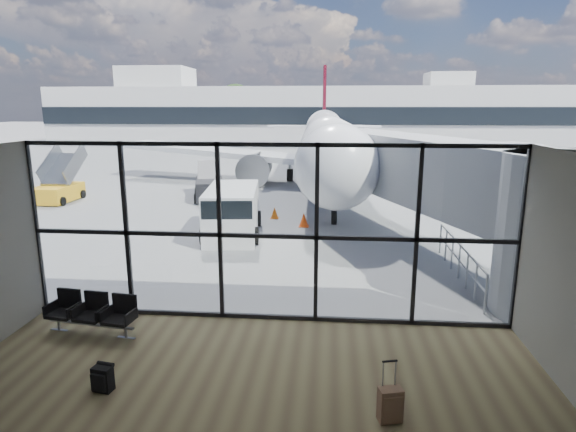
% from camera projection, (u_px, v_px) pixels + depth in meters
% --- Properties ---
extents(ground, '(220.00, 220.00, 0.00)m').
position_uv_depth(ground, '(317.00, 157.00, 51.17)').
color(ground, slate).
rests_on(ground, ground).
extents(lounge_shell, '(12.02, 8.01, 4.51)m').
position_uv_depth(lounge_shell, '(225.00, 292.00, 7.09)').
color(lounge_shell, brown).
rests_on(lounge_shell, ground).
extents(glass_curtain_wall, '(12.10, 0.12, 4.50)m').
position_uv_depth(glass_curtain_wall, '(268.00, 234.00, 11.84)').
color(glass_curtain_wall, white).
rests_on(glass_curtain_wall, ground).
extents(jet_bridge, '(8.00, 16.50, 4.33)m').
position_uv_depth(jet_bridge, '(421.00, 176.00, 18.16)').
color(jet_bridge, gray).
rests_on(jet_bridge, ground).
extents(apron_railing, '(0.06, 5.46, 1.11)m').
position_uv_depth(apron_railing, '(460.00, 256.00, 15.09)').
color(apron_railing, gray).
rests_on(apron_railing, ground).
extents(far_terminal, '(80.00, 12.20, 11.00)m').
position_uv_depth(far_terminal, '(318.00, 114.00, 71.61)').
color(far_terminal, '#BBBAB6').
rests_on(far_terminal, ground).
extents(tree_0, '(4.95, 4.95, 7.12)m').
position_uv_depth(tree_0, '(69.00, 110.00, 85.14)').
color(tree_0, '#382619').
rests_on(tree_0, ground).
extents(tree_1, '(5.61, 5.61, 8.07)m').
position_uv_depth(tree_1, '(101.00, 106.00, 84.48)').
color(tree_1, '#382619').
rests_on(tree_1, ground).
extents(tree_2, '(6.27, 6.27, 9.03)m').
position_uv_depth(tree_2, '(134.00, 103.00, 83.81)').
color(tree_2, '#382619').
rests_on(tree_2, ground).
extents(tree_3, '(4.95, 4.95, 7.12)m').
position_uv_depth(tree_3, '(168.00, 110.00, 83.57)').
color(tree_3, '#382619').
rests_on(tree_3, ground).
extents(tree_4, '(5.61, 5.61, 8.07)m').
position_uv_depth(tree_4, '(201.00, 106.00, 82.90)').
color(tree_4, '#382619').
rests_on(tree_4, ground).
extents(tree_5, '(6.27, 6.27, 9.03)m').
position_uv_depth(tree_5, '(236.00, 103.00, 82.24)').
color(tree_5, '#382619').
rests_on(tree_5, ground).
extents(seating_row, '(2.20, 0.89, 0.98)m').
position_uv_depth(seating_row, '(93.00, 311.00, 11.50)').
color(seating_row, gray).
rests_on(seating_row, ground).
extents(backpack, '(0.40, 0.38, 0.54)m').
position_uv_depth(backpack, '(102.00, 379.00, 9.15)').
color(backpack, black).
rests_on(backpack, ground).
extents(suitcase, '(0.45, 0.37, 1.09)m').
position_uv_depth(suitcase, '(390.00, 405.00, 8.24)').
color(suitcase, brown).
rests_on(suitcase, ground).
extents(airliner, '(31.14, 36.05, 9.28)m').
position_uv_depth(airliner, '(328.00, 141.00, 35.02)').
color(airliner, white).
rests_on(airliner, ground).
extents(service_van, '(2.67, 4.83, 2.01)m').
position_uv_depth(service_van, '(232.00, 211.00, 20.06)').
color(service_van, silver).
rests_on(service_van, ground).
extents(belt_loader, '(2.55, 4.59, 2.01)m').
position_uv_depth(belt_loader, '(210.00, 188.00, 28.08)').
color(belt_loader, black).
rests_on(belt_loader, ground).
extents(mobile_stairs, '(1.99, 3.67, 2.57)m').
position_uv_depth(mobile_stairs, '(58.00, 190.00, 27.47)').
color(mobile_stairs, gold).
rests_on(mobile_stairs, ground).
extents(traffic_cone_a, '(0.45, 0.45, 0.64)m').
position_uv_depth(traffic_cone_a, '(304.00, 220.00, 21.72)').
color(traffic_cone_a, '#FF4B0D').
rests_on(traffic_cone_a, ground).
extents(traffic_cone_b, '(0.39, 0.39, 0.56)m').
position_uv_depth(traffic_cone_b, '(275.00, 213.00, 23.32)').
color(traffic_cone_b, '#CF570A').
rests_on(traffic_cone_b, ground).
extents(traffic_cone_c, '(0.42, 0.42, 0.60)m').
position_uv_depth(traffic_cone_c, '(331.00, 193.00, 28.65)').
color(traffic_cone_c, orange).
rests_on(traffic_cone_c, ground).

